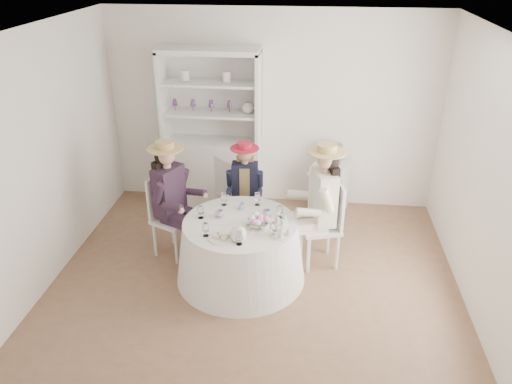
# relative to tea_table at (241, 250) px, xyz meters

# --- Properties ---
(ground) EXTENTS (4.50, 4.50, 0.00)m
(ground) POSITION_rel_tea_table_xyz_m (0.16, -0.03, -0.35)
(ground) COLOR brown
(ground) RESTS_ON ground
(ceiling) EXTENTS (4.50, 4.50, 0.00)m
(ceiling) POSITION_rel_tea_table_xyz_m (0.16, -0.03, 2.35)
(ceiling) COLOR white
(ceiling) RESTS_ON wall_back
(wall_back) EXTENTS (4.50, 0.00, 4.50)m
(wall_back) POSITION_rel_tea_table_xyz_m (0.16, 1.97, 1.00)
(wall_back) COLOR white
(wall_back) RESTS_ON ground
(wall_front) EXTENTS (4.50, 0.00, 4.50)m
(wall_front) POSITION_rel_tea_table_xyz_m (0.16, -2.03, 1.00)
(wall_front) COLOR white
(wall_front) RESTS_ON ground
(wall_left) EXTENTS (0.00, 4.50, 4.50)m
(wall_left) POSITION_rel_tea_table_xyz_m (-2.09, -0.03, 1.00)
(wall_left) COLOR white
(wall_left) RESTS_ON ground
(wall_right) EXTENTS (0.00, 4.50, 4.50)m
(wall_right) POSITION_rel_tea_table_xyz_m (2.41, -0.03, 1.00)
(wall_right) COLOR white
(wall_right) RESTS_ON ground
(tea_table) EXTENTS (1.44, 1.44, 0.71)m
(tea_table) POSITION_rel_tea_table_xyz_m (0.00, 0.00, 0.00)
(tea_table) COLOR white
(tea_table) RESTS_ON ground
(hutch) EXTENTS (1.51, 1.00, 2.22)m
(hutch) POSITION_rel_tea_table_xyz_m (-0.63, 1.74, 0.44)
(hutch) COLOR silver
(hutch) RESTS_ON ground
(side_table) EXTENTS (0.57, 0.57, 0.71)m
(side_table) POSITION_rel_tea_table_xyz_m (1.00, 1.72, 0.00)
(side_table) COLOR silver
(side_table) RESTS_ON ground
(hatbox) EXTENTS (0.34, 0.34, 0.28)m
(hatbox) POSITION_rel_tea_table_xyz_m (1.00, 1.72, 0.50)
(hatbox) COLOR black
(hatbox) RESTS_ON side_table
(guest_left) EXTENTS (0.61, 0.55, 1.45)m
(guest_left) POSITION_rel_tea_table_xyz_m (-0.86, 0.39, 0.46)
(guest_left) COLOR silver
(guest_left) RESTS_ON ground
(guest_mid) EXTENTS (0.46, 0.48, 1.25)m
(guest_mid) POSITION_rel_tea_table_xyz_m (-0.08, 0.95, 0.36)
(guest_mid) COLOR silver
(guest_mid) RESTS_ON ground
(guest_right) EXTENTS (0.61, 0.56, 1.49)m
(guest_right) POSITION_rel_tea_table_xyz_m (0.86, 0.39, 0.49)
(guest_right) COLOR silver
(guest_right) RESTS_ON ground
(spare_chair) EXTENTS (0.57, 0.57, 0.98)m
(spare_chair) POSITION_rel_tea_table_xyz_m (-0.28, 1.12, 0.17)
(spare_chair) COLOR silver
(spare_chair) RESTS_ON ground
(teacup_a) EXTENTS (0.10, 0.10, 0.07)m
(teacup_a) POSITION_rel_tea_table_xyz_m (-0.24, 0.09, 0.40)
(teacup_a) COLOR white
(teacup_a) RESTS_ON tea_table
(teacup_b) EXTENTS (0.09, 0.09, 0.06)m
(teacup_b) POSITION_rel_tea_table_xyz_m (-0.03, 0.29, 0.39)
(teacup_b) COLOR white
(teacup_b) RESTS_ON tea_table
(teacup_c) EXTENTS (0.11, 0.11, 0.07)m
(teacup_c) POSITION_rel_tea_table_xyz_m (0.27, 0.16, 0.40)
(teacup_c) COLOR white
(teacup_c) RESTS_ON tea_table
(flower_bowl) EXTENTS (0.20, 0.20, 0.05)m
(flower_bowl) POSITION_rel_tea_table_xyz_m (0.22, -0.08, 0.38)
(flower_bowl) COLOR white
(flower_bowl) RESTS_ON tea_table
(flower_arrangement) EXTENTS (0.18, 0.18, 0.07)m
(flower_arrangement) POSITION_rel_tea_table_xyz_m (0.20, -0.07, 0.45)
(flower_arrangement) COLOR #FF7FC7
(flower_arrangement) RESTS_ON tea_table
(table_teapot) EXTENTS (0.24, 0.17, 0.18)m
(table_teapot) POSITION_rel_tea_table_xyz_m (0.04, -0.37, 0.43)
(table_teapot) COLOR white
(table_teapot) RESTS_ON tea_table
(sandwich_plate) EXTENTS (0.28, 0.28, 0.06)m
(sandwich_plate) POSITION_rel_tea_table_xyz_m (-0.14, -0.35, 0.37)
(sandwich_plate) COLOR white
(sandwich_plate) RESTS_ON tea_table
(cupcake_stand) EXTENTS (0.22, 0.22, 0.20)m
(cupcake_stand) POSITION_rel_tea_table_xyz_m (0.46, -0.22, 0.43)
(cupcake_stand) COLOR white
(cupcake_stand) RESTS_ON tea_table
(stemware_set) EXTENTS (0.93, 0.94, 0.15)m
(stemware_set) POSITION_rel_tea_table_xyz_m (0.00, 0.00, 0.43)
(stemware_set) COLOR white
(stemware_set) RESTS_ON tea_table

